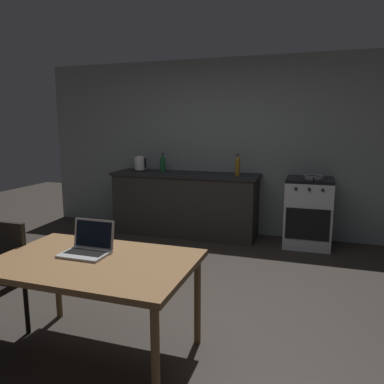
# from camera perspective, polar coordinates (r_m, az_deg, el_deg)

# --- Properties ---
(ground_plane) EXTENTS (12.00, 12.00, 0.00)m
(ground_plane) POSITION_cam_1_polar(r_m,az_deg,el_deg) (3.44, -6.34, -17.67)
(ground_plane) COLOR #2D2823
(back_wall) EXTENTS (6.40, 0.10, 2.56)m
(back_wall) POSITION_cam_1_polar(r_m,az_deg,el_deg) (5.55, 7.98, 6.73)
(back_wall) COLOR gray
(back_wall) RESTS_ON ground_plane
(kitchen_counter) EXTENTS (2.16, 0.64, 0.92)m
(kitchen_counter) POSITION_cam_1_polar(r_m,az_deg,el_deg) (5.53, -1.04, -1.79)
(kitchen_counter) COLOR #282623
(kitchen_counter) RESTS_ON ground_plane
(stove_oven) EXTENTS (0.60, 0.62, 0.92)m
(stove_oven) POSITION_cam_1_polar(r_m,az_deg,el_deg) (5.23, 17.37, -2.98)
(stove_oven) COLOR #B7BABF
(stove_oven) RESTS_ON ground_plane
(dining_table) EXTENTS (1.35, 0.88, 0.71)m
(dining_table) POSITION_cam_1_polar(r_m,az_deg,el_deg) (2.65, -14.78, -11.29)
(dining_table) COLOR brown
(dining_table) RESTS_ON ground_plane
(laptop) EXTENTS (0.32, 0.26, 0.23)m
(laptop) POSITION_cam_1_polar(r_m,az_deg,el_deg) (2.74, -15.71, -8.18)
(laptop) COLOR #99999E
(laptop) RESTS_ON dining_table
(electric_kettle) EXTENTS (0.19, 0.17, 0.23)m
(electric_kettle) POSITION_cam_1_polar(r_m,az_deg,el_deg) (5.72, -8.01, 4.29)
(electric_kettle) COLOR black
(electric_kettle) RESTS_ON kitchen_counter
(bottle) EXTENTS (0.07, 0.07, 0.30)m
(bottle) POSITION_cam_1_polar(r_m,az_deg,el_deg) (5.18, 7.00, 4.05)
(bottle) COLOR #8C601E
(bottle) RESTS_ON kitchen_counter
(frying_pan) EXTENTS (0.25, 0.42, 0.05)m
(frying_pan) POSITION_cam_1_polar(r_m,az_deg,el_deg) (5.12, 18.15, 2.23)
(frying_pan) COLOR gray
(frying_pan) RESTS_ON stove_oven
(bottle_b) EXTENTS (0.08, 0.08, 0.28)m
(bottle_b) POSITION_cam_1_polar(r_m,az_deg,el_deg) (5.65, -4.50, 4.48)
(bottle_b) COLOR #19592D
(bottle_b) RESTS_ON kitchen_counter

